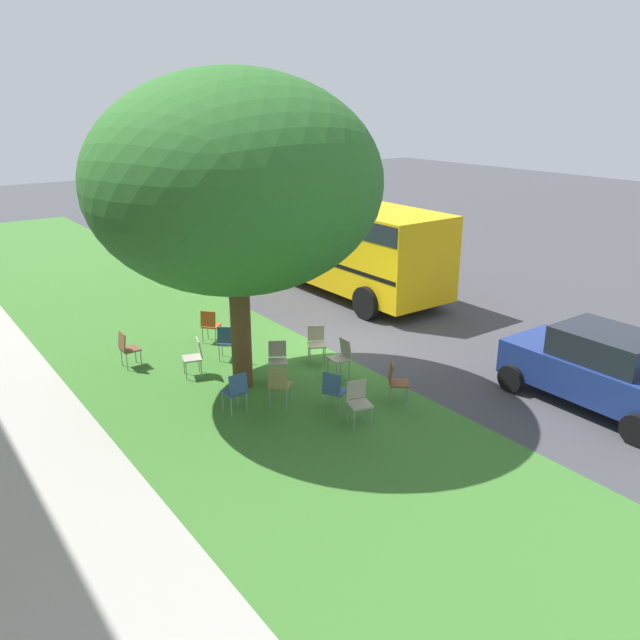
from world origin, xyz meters
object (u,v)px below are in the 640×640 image
at_px(chair_5, 396,380).
at_px(street_tree, 234,184).
at_px(chair_11, 195,355).
at_px(chair_0, 127,347).
at_px(chair_9, 334,389).
at_px(chair_4, 358,399).
at_px(chair_10, 316,341).
at_px(chair_7, 279,383).
at_px(parked_car, 599,368).
at_px(chair_6, 227,340).
at_px(chair_2, 278,357).
at_px(chair_8, 236,389).
at_px(chair_3, 341,355).
at_px(school_bus, 320,231).
at_px(chair_1, 210,324).

bearing_deg(chair_5, street_tree, 39.55).
bearing_deg(chair_11, chair_0, 37.87).
bearing_deg(chair_9, chair_4, -171.70).
xyz_separation_m(street_tree, chair_10, (0.18, -2.13, -3.89)).
height_order(chair_7, parked_car, parked_car).
distance_m(chair_6, chair_11, 1.10).
xyz_separation_m(chair_0, chair_2, (-2.61, -2.51, 0.00)).
relative_size(chair_8, chair_11, 1.00).
distance_m(chair_3, chair_11, 3.32).
bearing_deg(chair_5, chair_10, 0.39).
distance_m(chair_5, chair_8, 3.28).
distance_m(chair_7, school_bus, 9.61).
relative_size(street_tree, chair_5, 7.52).
relative_size(chair_5, chair_6, 1.00).
distance_m(street_tree, chair_0, 4.91).
distance_m(chair_4, chair_10, 3.25).
relative_size(chair_4, chair_8, 1.00).
bearing_deg(school_bus, chair_5, 153.51).
relative_size(chair_2, chair_7, 1.00).
distance_m(chair_2, chair_7, 1.38).
relative_size(chair_2, parked_car, 0.24).
distance_m(street_tree, chair_8, 4.11).
relative_size(street_tree, chair_4, 7.52).
bearing_deg(chair_8, street_tree, -35.13).
distance_m(chair_6, school_bus, 7.50).
distance_m(chair_2, parked_car, 6.77).
xyz_separation_m(chair_1, chair_4, (-5.65, -0.32, 0.00)).
bearing_deg(chair_2, chair_0, 43.80).
height_order(chair_2, chair_10, same).
xyz_separation_m(chair_0, school_bus, (3.39, -8.05, 1.24)).
bearing_deg(chair_9, school_bus, -34.38).
relative_size(chair_0, chair_5, 1.00).
height_order(street_tree, chair_1, street_tree).
distance_m(chair_6, chair_9, 3.71).
bearing_deg(chair_6, chair_5, -157.03).
bearing_deg(school_bus, chair_3, 147.46).
height_order(chair_10, chair_11, same).
distance_m(chair_6, parked_car, 8.28).
bearing_deg(chair_6, chair_3, -145.00).
relative_size(chair_1, chair_5, 1.00).
relative_size(chair_7, chair_9, 1.00).
distance_m(chair_7, chair_10, 2.51).
bearing_deg(chair_11, chair_8, 176.14).
bearing_deg(chair_4, chair_5, -78.21).
bearing_deg(chair_6, chair_9, -173.26).
bearing_deg(chair_0, chair_8, -165.35).
distance_m(chair_4, chair_7, 1.74).
bearing_deg(chair_0, chair_6, -115.18).
height_order(chair_8, chair_11, same).
bearing_deg(chair_5, chair_2, 28.27).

